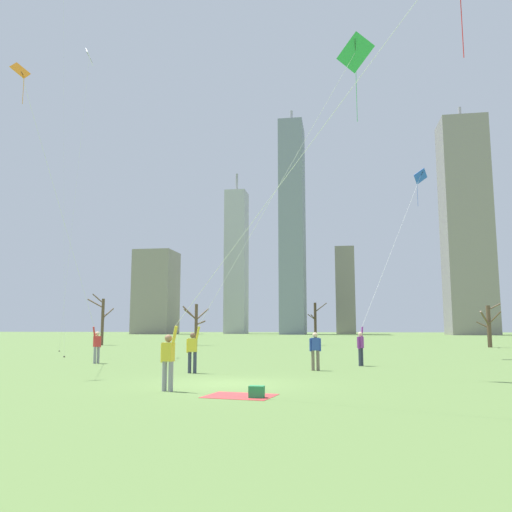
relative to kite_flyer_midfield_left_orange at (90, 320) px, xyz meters
name	(u,v)px	position (x,y,z in m)	size (l,w,h in m)	color
ground_plane	(227,384)	(8.77, -7.77, -2.20)	(400.00, 400.00, 0.00)	#5B7A3D
kite_flyer_midfield_left_orange	(90,320)	(0.00, 0.00, 0.00)	(1.20, 7.23, 13.01)	gray
kite_flyer_midfield_right_green	(237,268)	(8.39, -4.22, 2.01)	(7.81, 0.78, 13.76)	#33384C
kite_flyer_foreground_right_blue	(373,312)	(14.11, 2.32, 0.39)	(5.00, 8.36, 11.98)	#33384C
kite_flyer_midfield_center_red	(221,283)	(9.24, -10.86, 0.84)	(8.42, 4.22, 10.95)	gray
bystander_strolling_midfield	(315,349)	(11.39, -2.01, -1.30)	(0.49, 0.29, 1.62)	#726656
distant_kite_drifting_right_white	(87,77)	(-5.46, 8.87, 17.87)	(3.89, 5.02, 22.06)	white
distant_kite_drifting_left_teal	(64,42)	(-6.04, 6.41, 19.27)	(2.33, 1.22, 26.23)	teal
picnic_spot	(249,394)	(10.05, -10.94, -2.11)	(2.01, 1.68, 0.31)	#CC3838
bare_tree_leftmost	(315,323)	(9.92, 30.91, 0.12)	(2.02, 1.22, 4.45)	#423326
bare_tree_rightmost	(102,318)	(-12.29, 27.36, 0.59)	(2.64, 2.04, 5.40)	brown
bare_tree_left_of_center	(196,322)	(-2.40, 28.48, 0.20)	(2.59, 3.28, 4.28)	brown
bare_tree_far_right_edge	(489,325)	(26.22, 27.12, -0.10)	(2.24, 1.83, 4.10)	brown
skyline_tall_tower	(156,292)	(-40.86, 122.72, 9.97)	(10.99, 11.88, 24.34)	gray
skyline_wide_slab	(466,225)	(45.80, 116.77, 26.28)	(11.50, 11.08, 61.04)	gray
skyline_short_annex	(345,290)	(14.31, 132.72, 10.74)	(5.66, 5.06, 25.89)	gray
skyline_squat_block	(292,227)	(-0.23, 121.11, 28.01)	(6.77, 11.93, 64.96)	gray
skyline_mid_tower_right	(236,261)	(-19.11, 134.53, 20.19)	(6.48, 7.58, 50.75)	#B2B2B7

